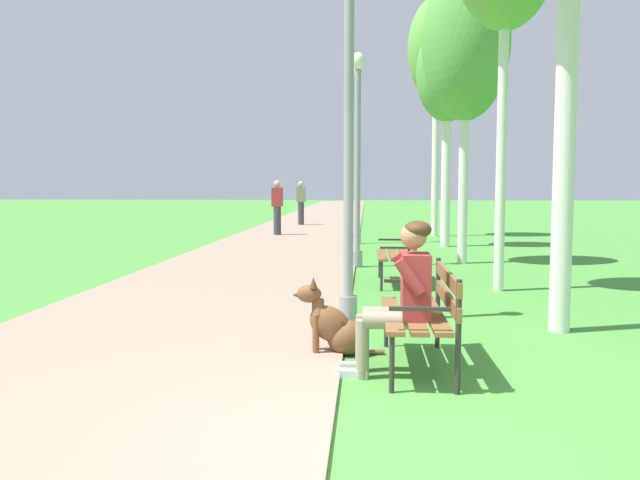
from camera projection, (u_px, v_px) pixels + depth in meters
The scene contains 14 objects.
ground_plane at pixel (373, 438), 3.97m from camera, with size 120.00×120.00×0.00m, color #478E38.
paved_path at pixel (318, 220), 27.97m from camera, with size 3.74×60.00×0.04m, color gray.
park_bench_near at pixel (425, 307), 5.46m from camera, with size 0.55×1.50×0.85m.
park_bench_mid at pixel (400, 251), 10.05m from camera, with size 0.55×1.50×0.85m.
person_seated_on_near_bench at pixel (402, 292), 5.21m from camera, with size 0.74×0.49×1.25m.
dog_brown at pixel (335, 327), 5.88m from camera, with size 0.83×0.31×0.71m.
lamp_post_near at pixel (349, 137), 7.11m from camera, with size 0.24×0.24×3.95m.
lamp_post_mid at pixel (358, 157), 12.02m from camera, with size 0.24×0.24×3.92m.
lamp_post_far at pixel (357, 152), 16.78m from camera, with size 0.24×0.24×4.57m.
birch_tree_fourth at pixel (466, 44), 12.40m from camera, with size 1.66×1.69×5.69m.
birch_tree_fifth at pixel (447, 76), 15.86m from camera, with size 1.52×1.45×5.42m.
birch_tree_sixth at pixel (437, 51), 18.94m from camera, with size 1.69×1.65×6.93m.
pedestrian_distant at pixel (277, 208), 19.39m from camera, with size 0.32×0.22×1.65m.
pedestrian_further_distant at pixel (301, 203), 24.23m from camera, with size 0.32×0.22×1.65m.
Camera 1 is at (-0.05, -3.87, 1.54)m, focal length 36.78 mm.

